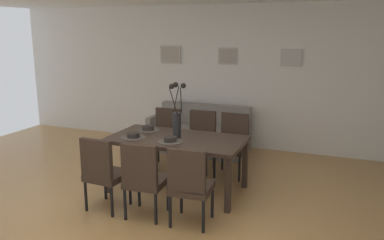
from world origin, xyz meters
TOP-DOWN VIEW (x-y plane):
  - ground_plane at (0.00, 0.00)m, footprint 9.00×9.00m
  - back_wall_panel at (0.00, 3.25)m, footprint 9.00×0.10m
  - dining_table at (0.01, 0.86)m, footprint 1.80×0.95m
  - dining_chair_near_left at (-0.56, -0.04)m, footprint 0.47×0.47m
  - dining_chair_near_right at (-0.56, 1.72)m, footprint 0.45×0.45m
  - dining_chair_far_left at (-0.01, -0.04)m, footprint 0.47×0.47m
  - dining_chair_far_right at (0.02, 1.75)m, footprint 0.45×0.45m
  - dining_chair_mid_left at (0.55, -0.02)m, footprint 0.47×0.47m
  - dining_chair_mid_right at (0.54, 1.73)m, footprint 0.44×0.44m
  - centerpiece_vase at (0.01, 0.87)m, footprint 0.21×0.23m
  - placemat_near_left at (-0.53, 0.65)m, footprint 0.32×0.32m
  - bowl_near_left at (-0.53, 0.65)m, footprint 0.17×0.17m
  - placemat_near_right at (-0.53, 1.08)m, footprint 0.32×0.32m
  - bowl_near_right at (-0.53, 1.08)m, footprint 0.17×0.17m
  - placemat_far_left at (0.01, 0.65)m, footprint 0.32×0.32m
  - bowl_far_left at (0.01, 0.65)m, footprint 0.17×0.17m
  - sofa at (-0.34, 2.70)m, footprint 1.72×0.84m
  - framed_picture_left at (-1.13, 3.18)m, footprint 0.42×0.03m
  - framed_picture_center at (0.01, 3.18)m, footprint 0.35×0.03m
  - framed_picture_right at (1.15, 3.18)m, footprint 0.36×0.03m

SIDE VIEW (x-z plane):
  - ground_plane at x=0.00m, z-range 0.00..0.00m
  - sofa at x=-0.34m, z-range -0.12..0.68m
  - dining_chair_near_left at x=-0.56m, z-range 0.05..0.97m
  - dining_chair_near_right at x=-0.56m, z-range 0.05..0.97m
  - dining_chair_far_left at x=-0.01m, z-range 0.05..0.97m
  - dining_chair_far_right at x=0.02m, z-range 0.05..0.97m
  - dining_chair_mid_left at x=0.55m, z-range 0.05..0.97m
  - dining_chair_mid_right at x=0.54m, z-range 0.05..0.97m
  - dining_table at x=0.01m, z-range 0.29..1.03m
  - placemat_near_left at x=-0.53m, z-range 0.74..0.75m
  - placemat_near_right at x=-0.53m, z-range 0.74..0.75m
  - placemat_far_left at x=0.01m, z-range 0.74..0.75m
  - bowl_near_left at x=-0.53m, z-range 0.75..0.81m
  - bowl_near_right at x=-0.53m, z-range 0.75..0.81m
  - bowl_far_left at x=0.01m, z-range 0.75..0.81m
  - centerpiece_vase at x=0.01m, z-range 0.66..1.39m
  - back_wall_panel at x=0.00m, z-range 0.00..2.60m
  - framed_picture_left at x=-1.13m, z-range 1.51..1.85m
  - framed_picture_center at x=0.01m, z-range 1.53..1.83m
  - framed_picture_right at x=1.15m, z-range 1.53..1.83m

